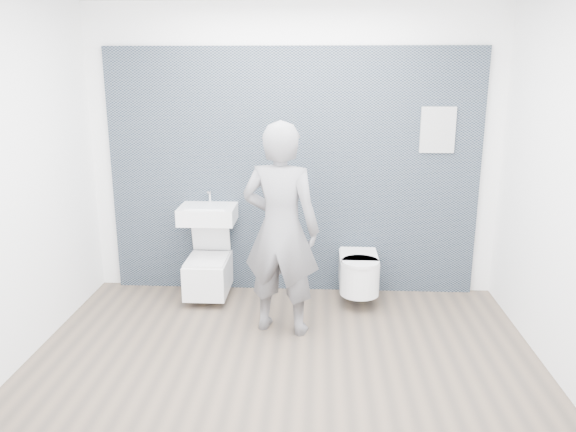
# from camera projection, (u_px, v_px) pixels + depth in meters

# --- Properties ---
(ground) EXTENTS (4.00, 4.00, 0.00)m
(ground) POSITION_uv_depth(u_px,v_px,m) (284.00, 359.00, 4.38)
(ground) COLOR brown
(ground) RESTS_ON ground
(room_shell) EXTENTS (4.00, 4.00, 4.00)m
(room_shell) POSITION_uv_depth(u_px,v_px,m) (283.00, 136.00, 3.93)
(room_shell) COLOR white
(room_shell) RESTS_ON ground
(tile_wall) EXTENTS (3.60, 0.06, 2.40)m
(tile_wall) POSITION_uv_depth(u_px,v_px,m) (293.00, 288.00, 5.80)
(tile_wall) COLOR black
(tile_wall) RESTS_ON ground
(washbasin) EXTENTS (0.54, 0.40, 0.40)m
(washbasin) POSITION_uv_depth(u_px,v_px,m) (208.00, 214.00, 5.40)
(washbasin) COLOR white
(washbasin) RESTS_ON ground
(toilet_square) EXTENTS (0.40, 0.57, 0.77)m
(toilet_square) POSITION_uv_depth(u_px,v_px,m) (208.00, 273.00, 5.47)
(toilet_square) COLOR white
(toilet_square) RESTS_ON ground
(toilet_rounded) EXTENTS (0.37, 0.62, 0.34)m
(toilet_rounded) POSITION_uv_depth(u_px,v_px,m) (359.00, 273.00, 5.35)
(toilet_rounded) COLOR white
(toilet_rounded) RESTS_ON ground
(info_placard) EXTENTS (0.32, 0.03, 0.43)m
(info_placard) POSITION_uv_depth(u_px,v_px,m) (427.00, 292.00, 5.68)
(info_placard) COLOR silver
(info_placard) RESTS_ON ground
(visitor) EXTENTS (0.74, 0.57, 1.81)m
(visitor) POSITION_uv_depth(u_px,v_px,m) (281.00, 230.00, 4.66)
(visitor) COLOR slate
(visitor) RESTS_ON ground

